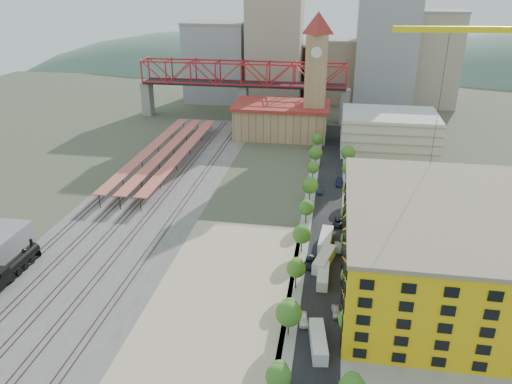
% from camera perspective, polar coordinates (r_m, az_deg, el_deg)
% --- Properties ---
extents(ground, '(400.00, 400.00, 0.00)m').
position_cam_1_polar(ground, '(128.54, 0.86, -4.25)').
color(ground, '#474C38').
rests_on(ground, ground).
extents(ballast_strip, '(36.00, 165.00, 0.06)m').
position_cam_1_polar(ballast_strip, '(152.47, -11.64, -0.10)').
color(ballast_strip, '#605E59').
rests_on(ballast_strip, ground).
extents(dirt_lot, '(28.00, 67.00, 0.06)m').
position_cam_1_polar(dirt_lot, '(102.81, -4.06, -12.16)').
color(dirt_lot, tan).
rests_on(dirt_lot, ground).
extents(street_asphalt, '(12.00, 170.00, 0.06)m').
position_cam_1_polar(street_asphalt, '(140.88, 8.22, -1.88)').
color(street_asphalt, black).
rests_on(street_asphalt, ground).
extents(sidewalk_west, '(3.00, 170.00, 0.04)m').
position_cam_1_polar(sidewalk_west, '(141.01, 5.99, -1.74)').
color(sidewalk_west, gray).
rests_on(sidewalk_west, ground).
extents(sidewalk_east, '(3.00, 170.00, 0.04)m').
position_cam_1_polar(sidewalk_east, '(140.97, 10.46, -2.03)').
color(sidewalk_east, gray).
rests_on(sidewalk_east, ground).
extents(construction_pad, '(50.00, 90.00, 0.06)m').
position_cam_1_polar(construction_pad, '(113.83, 22.63, -10.27)').
color(construction_pad, gray).
rests_on(construction_pad, ground).
extents(rail_tracks, '(26.56, 160.00, 0.18)m').
position_cam_1_polar(rail_tracks, '(153.05, -12.28, -0.02)').
color(rail_tracks, '#382B23').
rests_on(rail_tracks, ground).
extents(platform_canopies, '(16.00, 80.00, 4.12)m').
position_cam_1_polar(platform_canopies, '(176.76, -10.22, 4.71)').
color(platform_canopies, '#CE644F').
rests_on(platform_canopies, ground).
extents(station_hall, '(38.00, 24.00, 13.10)m').
position_cam_1_polar(station_hall, '(202.81, 2.93, 8.29)').
color(station_hall, tan).
rests_on(station_hall, ground).
extents(clock_tower, '(12.00, 12.00, 52.00)m').
position_cam_1_polar(clock_tower, '(195.21, 6.91, 14.17)').
color(clock_tower, tan).
rests_on(clock_tower, ground).
extents(parking_garage, '(34.00, 26.00, 14.00)m').
position_cam_1_polar(parking_garage, '(191.03, 14.90, 6.66)').
color(parking_garage, silver).
rests_on(parking_garage, ground).
extents(truss_bridge, '(94.00, 9.60, 25.60)m').
position_cam_1_polar(truss_bridge, '(225.21, -1.50, 13.03)').
color(truss_bridge, gray).
rests_on(truss_bridge, ground).
extents(construction_building, '(44.60, 50.60, 18.80)m').
position_cam_1_polar(construction_building, '(108.45, 21.85, -6.09)').
color(construction_building, gold).
rests_on(construction_building, ground).
extents(street_trees, '(15.40, 124.40, 8.00)m').
position_cam_1_polar(street_trees, '(131.91, 8.09, -3.73)').
color(street_trees, '#3C6B20').
rests_on(street_trees, ground).
extents(skyline, '(133.00, 46.00, 60.00)m').
position_cam_1_polar(skyline, '(257.67, 7.46, 15.07)').
color(skyline, '#9EA0A3').
rests_on(skyline, ground).
extents(distant_hills, '(647.00, 264.00, 227.00)m').
position_cam_1_polar(distant_hills, '(398.80, 12.86, 2.46)').
color(distant_hills, '#4C6B59').
rests_on(distant_hills, ground).
extents(locomotive, '(2.83, 21.85, 5.46)m').
position_cam_1_polar(locomotive, '(119.91, -26.23, -8.03)').
color(locomotive, black).
rests_on(locomotive, ground).
extents(site_trailer_a, '(3.91, 9.99, 2.66)m').
position_cam_1_polar(site_trailer_a, '(91.32, 7.12, -16.59)').
color(site_trailer_a, silver).
rests_on(site_trailer_a, ground).
extents(site_trailer_b, '(2.42, 8.90, 2.43)m').
position_cam_1_polar(site_trailer_b, '(108.39, 7.66, -9.50)').
color(site_trailer_b, silver).
rests_on(site_trailer_b, ground).
extents(site_trailer_c, '(5.11, 10.54, 2.79)m').
position_cam_1_polar(site_trailer_c, '(113.76, 7.80, -7.67)').
color(site_trailer_c, silver).
rests_on(site_trailer_c, ground).
extents(site_trailer_d, '(3.48, 10.55, 2.84)m').
position_cam_1_polar(site_trailer_d, '(121.65, 7.96, -5.46)').
color(site_trailer_d, silver).
rests_on(site_trailer_d, ground).
extents(car_0, '(2.35, 4.61, 1.50)m').
position_cam_1_polar(car_0, '(96.70, 5.46, -14.32)').
color(car_0, white).
rests_on(car_0, ground).
extents(car_1, '(1.65, 4.25, 1.38)m').
position_cam_1_polar(car_1, '(114.56, 6.27, -7.75)').
color(car_1, '#939498').
rests_on(car_1, ground).
extents(car_2, '(3.49, 6.08, 1.60)m').
position_cam_1_polar(car_2, '(113.63, 6.24, -7.97)').
color(car_2, black).
rests_on(car_2, ground).
extents(car_3, '(2.57, 4.99, 1.38)m').
position_cam_1_polar(car_3, '(150.29, 7.22, 0.13)').
color(car_3, navy).
rests_on(car_3, ground).
extents(car_4, '(2.13, 4.17, 1.36)m').
position_cam_1_polar(car_4, '(99.50, 9.15, -13.36)').
color(car_4, silver).
rests_on(car_4, ground).
extents(car_5, '(1.79, 4.80, 1.57)m').
position_cam_1_polar(car_5, '(120.22, 9.34, -6.28)').
color(car_5, '#96969B').
rests_on(car_5, ground).
extents(car_6, '(3.19, 5.70, 1.51)m').
position_cam_1_polar(car_6, '(131.93, 9.42, -3.45)').
color(car_6, black).
rests_on(car_6, ground).
extents(car_7, '(2.28, 5.48, 1.58)m').
position_cam_1_polar(car_7, '(156.89, 9.53, 1.06)').
color(car_7, '#1A234D').
rests_on(car_7, ground).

